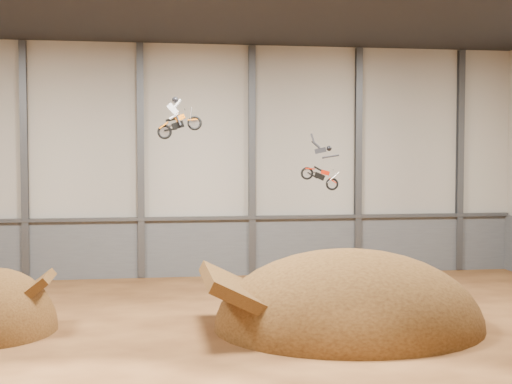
% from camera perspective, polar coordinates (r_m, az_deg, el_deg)
% --- Properties ---
extents(floor, '(40.00, 40.00, 0.00)m').
position_cam_1_polar(floor, '(29.10, -2.79, -11.68)').
color(floor, '#532E16').
rests_on(floor, ground).
extents(back_wall, '(40.00, 0.10, 14.00)m').
position_cam_1_polar(back_wall, '(43.11, -4.76, 2.50)').
color(back_wall, '#BAB3A5').
rests_on(back_wall, ground).
extents(lower_band_back, '(39.80, 0.18, 3.50)m').
position_cam_1_polar(lower_band_back, '(43.37, -4.72, -4.46)').
color(lower_band_back, '#5B5E63').
rests_on(lower_band_back, ground).
extents(steel_rail, '(39.80, 0.35, 0.20)m').
position_cam_1_polar(steel_rail, '(43.03, -4.72, -2.11)').
color(steel_rail, '#47494F').
rests_on(steel_rail, lower_band_back).
extents(steel_column_1, '(0.40, 0.36, 13.90)m').
position_cam_1_polar(steel_column_1, '(43.43, -18.04, 2.36)').
color(steel_column_1, '#47494F').
rests_on(steel_column_1, ground).
extents(steel_column_2, '(0.40, 0.36, 13.90)m').
position_cam_1_polar(steel_column_2, '(42.83, -9.20, 2.46)').
color(steel_column_2, '#47494F').
rests_on(steel_column_2, ground).
extents(steel_column_3, '(0.40, 0.36, 13.90)m').
position_cam_1_polar(steel_column_3, '(43.25, -0.33, 2.51)').
color(steel_column_3, '#47494F').
rests_on(steel_column_3, ground).
extents(steel_column_4, '(0.40, 0.36, 13.90)m').
position_cam_1_polar(steel_column_4, '(44.67, 8.18, 2.49)').
color(steel_column_4, '#47494F').
rests_on(steel_column_4, ground).
extents(steel_column_5, '(0.40, 0.36, 13.90)m').
position_cam_1_polar(steel_column_5, '(47.01, 16.00, 2.43)').
color(steel_column_5, '#47494F').
rests_on(steel_column_5, ground).
extents(landing_ramp, '(11.54, 10.21, 6.66)m').
position_cam_1_polar(landing_ramp, '(31.31, 7.41, -10.64)').
color(landing_ramp, '#3E250F').
rests_on(landing_ramp, ground).
extents(fmx_rider_a, '(2.56, 1.03, 2.37)m').
position_cam_1_polar(fmx_rider_a, '(32.55, -5.97, 6.25)').
color(fmx_rider_a, orange).
extents(fmx_rider_b, '(3.23, 1.36, 2.96)m').
position_cam_1_polar(fmx_rider_b, '(34.12, 4.92, 2.41)').
color(fmx_rider_b, '#BD1C06').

